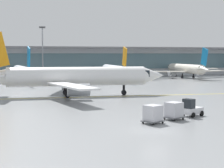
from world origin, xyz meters
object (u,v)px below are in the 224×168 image
Objects in this scene: gate_airplane_3 at (114,70)px; apron_light_mast_1 at (43,50)px; baggage_tug at (191,109)px; gate_airplane_2 at (22,72)px; gate_airplane_4 at (186,69)px; taxiing_regional_jet at (75,77)px; cargo_dolly_lead at (174,110)px; cargo_dolly_trailing at (153,114)px.

gate_airplane_3 is 23.07m from apron_light_mast_1.
apron_light_mast_1 is at bearing 71.59° from baggage_tug.
gate_airplane_2 is 1.78× the size of apron_light_mast_1.
baggage_tug is (-34.29, -63.32, -1.84)m from gate_airplane_4.
baggage_tug is (8.55, -24.90, -2.40)m from taxiing_regional_jet.
baggage_tug is 1.14× the size of cargo_dolly_lead.
cargo_dolly_trailing is at bearing 180.00° from baggage_tug.
gate_airplane_4 is at bearing 47.39° from taxiing_regional_jet.
gate_airplane_2 reaches higher than baggage_tug.
apron_light_mast_1 reaches higher than taxiing_regional_jet.
baggage_tug is at bearing -65.55° from taxiing_regional_jet.
gate_airplane_3 is 39.49m from taxiing_regional_jet.
apron_light_mast_1 reaches higher than baggage_tug.
baggage_tug is 1.14× the size of cargo_dolly_trailing.
gate_airplane_3 reaches higher than cargo_dolly_lead.
taxiing_regional_jet reaches higher than gate_airplane_4.
taxiing_regional_jet is at bearing 70.36° from cargo_dolly_trailing.
cargo_dolly_lead is at bearing 152.01° from gate_airplane_4.
cargo_dolly_trailing is at bearing -175.76° from gate_airplane_2.
gate_airplane_3 is 10.68× the size of cargo_dolly_lead.
gate_airplane_2 is 63.36m from cargo_dolly_trailing.
cargo_dolly_lead is 75.12m from apron_light_mast_1.
gate_airplane_3 is 64.66m from cargo_dolly_trailing.
apron_light_mast_1 is (6.90, 13.31, 5.66)m from gate_airplane_2.
taxiing_regional_jet is at bearing 77.39° from cargo_dolly_lead.
cargo_dolly_trailing is 0.17× the size of apron_light_mast_1.
apron_light_mast_1 is at bearing 56.99° from gate_airplane_3.
taxiing_regional_jet is at bearing -173.46° from gate_airplane_2.
gate_airplane_3 and gate_airplane_4 have the same top height.
cargo_dolly_trailing is (2.42, -27.71, -2.23)m from taxiing_regional_jet.
gate_airplane_4 is 9.32× the size of baggage_tug.
gate_airplane_4 is at bearing -13.20° from apron_light_mast_1.
cargo_dolly_trailing is (8.74, -62.74, -1.67)m from gate_airplane_2.
gate_airplane_2 is at bearing 76.37° from cargo_dolly_lead.
gate_airplane_3 is at bearing -36.91° from apron_light_mast_1.
gate_airplane_2 is at bearing 105.73° from taxiing_regional_jet.
gate_airplane_3 reaches higher than cargo_dolly_trailing.
cargo_dolly_trailing is at bearing -79.51° from taxiing_regional_jet.
cargo_dolly_lead is at bearing -86.16° from apron_light_mast_1.
taxiing_regional_jet reaches higher than cargo_dolly_trailing.
gate_airplane_2 is 0.83× the size of taxiing_regional_jet.
baggage_tug is at bearing -0.00° from cargo_dolly_lead.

